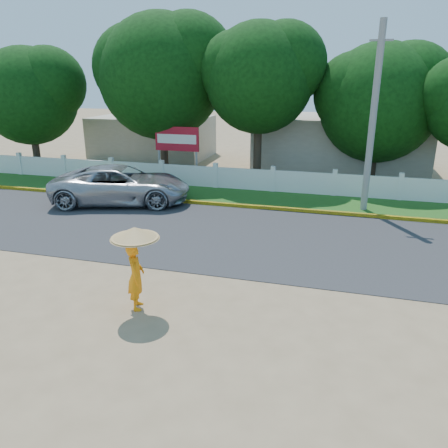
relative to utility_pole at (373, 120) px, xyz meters
name	(u,v)px	position (x,y,z in m)	size (l,w,h in m)	color
ground	(204,292)	(-4.36, -9.15, -3.84)	(120.00, 120.00, 0.00)	#9E8460
road	(242,236)	(-4.36, -4.65, -3.83)	(60.00, 7.00, 0.02)	#38383A
grass_verge	(267,199)	(-4.36, 0.60, -3.82)	(60.00, 3.50, 0.03)	#2D601E
curb	(261,207)	(-4.36, -1.10, -3.76)	(40.00, 0.18, 0.16)	yellow
fence	(273,181)	(-4.36, 2.05, -3.29)	(40.00, 0.10, 1.10)	silver
building_near	(339,143)	(-1.36, 8.85, -2.24)	(10.00, 6.00, 3.20)	#B7AD99
building_far	(153,137)	(-14.36, 9.85, -2.44)	(8.00, 5.00, 2.80)	#B7AD99
utility_pole	(373,120)	(0.00, 0.00, 0.00)	(0.28, 0.28, 7.68)	gray
vehicle	(121,185)	(-10.69, -1.83, -2.98)	(2.85, 6.17, 1.72)	#A9ABB1
monk_with_parasol	(135,256)	(-5.71, -10.38, -2.43)	(1.19, 1.19, 2.17)	orange
billboard	(177,142)	(-9.87, 3.15, -1.70)	(2.50, 0.13, 2.95)	gray
tree_row	(296,86)	(-3.77, 5.04, 1.20)	(37.37, 8.14, 8.98)	#473828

